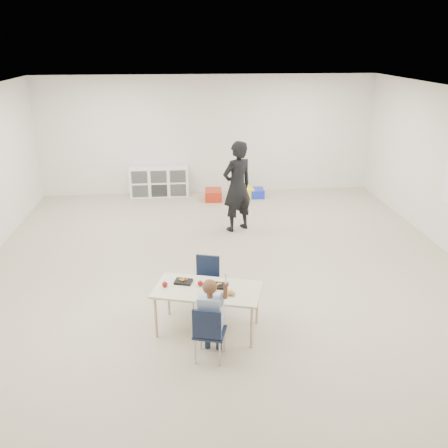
{
  "coord_description": "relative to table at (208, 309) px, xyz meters",
  "views": [
    {
      "loc": [
        -0.68,
        -6.8,
        3.54
      ],
      "look_at": [
        -0.03,
        0.06,
        0.85
      ],
      "focal_mm": 38.0,
      "sensor_mm": 36.0,
      "label": 1
    }
  ],
  "objects": [
    {
      "name": "apple_far",
      "position": [
        -0.53,
        0.1,
        0.34
      ],
      "size": [
        0.07,
        0.07,
        0.07
      ],
      "primitive_type": "sphere",
      "color": "maroon",
      "rests_on": "table"
    },
    {
      "name": "apple_near",
      "position": [
        -0.08,
        0.08,
        0.34
      ],
      "size": [
        0.07,
        0.07,
        0.07
      ],
      "primitive_type": "sphere",
      "color": "maroon",
      "rests_on": "table"
    },
    {
      "name": "chair_near",
      "position": [
        -0.01,
        -0.57,
        0.06
      ],
      "size": [
        0.43,
        0.42,
        0.73
      ],
      "primitive_type": null,
      "rotation": [
        0.0,
        0.0,
        -0.28
      ],
      "color": "#101A32",
      "rests_on": "ground"
    },
    {
      "name": "bin_yellow",
      "position": [
        1.21,
        5.52,
        -0.19
      ],
      "size": [
        0.47,
        0.56,
        0.24
      ],
      "primitive_type": "cube",
      "rotation": [
        0.0,
        0.0,
        0.17
      ],
      "color": "yellow",
      "rests_on": "ground"
    },
    {
      "name": "chair_far",
      "position": [
        0.01,
        0.57,
        0.06
      ],
      "size": [
        0.43,
        0.42,
        0.73
      ],
      "primitive_type": null,
      "rotation": [
        0.0,
        0.0,
        -0.28
      ],
      "color": "#101A32",
      "rests_on": "ground"
    },
    {
      "name": "bin_red",
      "position": [
        0.46,
        5.37,
        -0.19
      ],
      "size": [
        0.41,
        0.52,
        0.24
      ],
      "primitive_type": "cube",
      "rotation": [
        0.0,
        0.0,
        -0.05
      ],
      "color": "#AD2611",
      "rests_on": "ground"
    },
    {
      "name": "cubby_shelf",
      "position": [
        -0.81,
        5.82,
        0.04
      ],
      "size": [
        1.4,
        0.4,
        0.7
      ],
      "primitive_type": "cube",
      "color": "white",
      "rests_on": "ground"
    },
    {
      "name": "lunch_tray_near",
      "position": [
        0.13,
        0.04,
        0.32
      ],
      "size": [
        0.26,
        0.21,
        0.03
      ],
      "primitive_type": "cube",
      "rotation": [
        0.0,
        0.0,
        -0.28
      ],
      "color": "black",
      "rests_on": "table"
    },
    {
      "name": "child",
      "position": [
        -0.01,
        -0.57,
        0.27
      ],
      "size": [
        0.6,
        0.6,
        1.15
      ],
      "primitive_type": null,
      "rotation": [
        0.0,
        0.0,
        -0.28
      ],
      "color": "#A6BEE1",
      "rests_on": "chair_near"
    },
    {
      "name": "room",
      "position": [
        0.39,
        1.54,
        1.09
      ],
      "size": [
        9.0,
        9.02,
        2.8
      ],
      "color": "#B9A88E",
      "rests_on": "ground"
    },
    {
      "name": "bin_blue",
      "position": [
        1.52,
        5.49,
        -0.21
      ],
      "size": [
        0.33,
        0.42,
        0.2
      ],
      "primitive_type": "cube",
      "rotation": [
        0.0,
        0.0,
        -0.02
      ],
      "color": "#182CB9",
      "rests_on": "ground"
    },
    {
      "name": "milk_carton",
      "position": [
        0.0,
        -0.1,
        0.35
      ],
      "size": [
        0.09,
        0.09,
        0.1
      ],
      "primitive_type": "cube",
      "rotation": [
        0.0,
        0.0,
        -0.28
      ],
      "color": "white",
      "rests_on": "table"
    },
    {
      "name": "bread_roll",
      "position": [
        0.27,
        -0.18,
        0.34
      ],
      "size": [
        0.09,
        0.09,
        0.07
      ],
      "primitive_type": "ellipsoid",
      "color": "tan",
      "rests_on": "table"
    },
    {
      "name": "adult",
      "position": [
        0.79,
        3.46,
        0.58
      ],
      "size": [
        0.77,
        0.69,
        1.78
      ],
      "primitive_type": "imported",
      "rotation": [
        0.0,
        0.0,
        3.65
      ],
      "color": "black",
      "rests_on": "ground"
    },
    {
      "name": "lunch_tray_far",
      "position": [
        -0.3,
        0.19,
        0.32
      ],
      "size": [
        0.26,
        0.21,
        0.03
      ],
      "primitive_type": "cube",
      "rotation": [
        0.0,
        0.0,
        -0.28
      ],
      "color": "black",
      "rests_on": "table"
    },
    {
      "name": "table",
      "position": [
        0.0,
        0.0,
        0.0
      ],
      "size": [
        1.46,
        1.01,
        0.61
      ],
      "rotation": [
        0.0,
        0.0,
        -0.28
      ],
      "color": "beige",
      "rests_on": "ground"
    }
  ]
}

